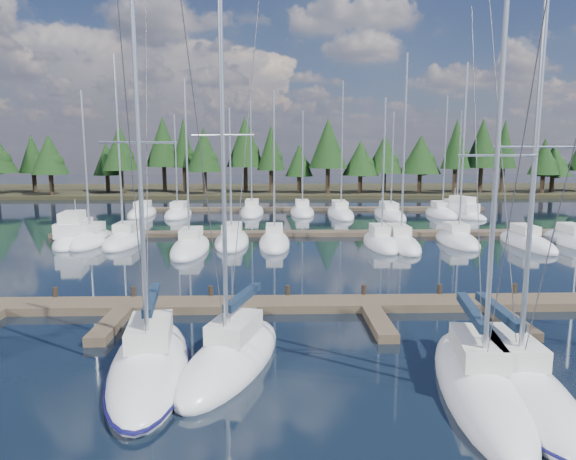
{
  "coord_description": "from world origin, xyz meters",
  "views": [
    {
      "loc": [
        -4.73,
        -6.93,
        7.9
      ],
      "look_at": [
        -3.9,
        22.0,
        3.36
      ],
      "focal_mm": 32.0,
      "sensor_mm": 36.0,
      "label": 1
    }
  ],
  "objects_px": {
    "front_sailboat_3": "(479,383)",
    "main_dock": "(370,307)",
    "front_sailboat_2": "(231,357)",
    "motor_yacht_left": "(75,237)",
    "front_sailboat_1": "(150,363)",
    "front_sailboat_4": "(512,381)",
    "motor_yacht_right": "(459,213)"
  },
  "relations": [
    {
      "from": "front_sailboat_3",
      "to": "main_dock",
      "type": "bearing_deg",
      "value": 103.4
    },
    {
      "from": "main_dock",
      "to": "front_sailboat_2",
      "type": "height_order",
      "value": "front_sailboat_2"
    },
    {
      "from": "motor_yacht_left",
      "to": "main_dock",
      "type": "bearing_deg",
      "value": -41.99
    },
    {
      "from": "main_dock",
      "to": "front_sailboat_2",
      "type": "distance_m",
      "value": 8.85
    },
    {
      "from": "front_sailboat_2",
      "to": "motor_yacht_left",
      "type": "bearing_deg",
      "value": 120.98
    },
    {
      "from": "front_sailboat_1",
      "to": "main_dock",
      "type": "bearing_deg",
      "value": 35.88
    },
    {
      "from": "front_sailboat_1",
      "to": "front_sailboat_4",
      "type": "xyz_separation_m",
      "value": [
        12.38,
        -1.79,
        -0.0
      ]
    },
    {
      "from": "front_sailboat_3",
      "to": "front_sailboat_4",
      "type": "xyz_separation_m",
      "value": [
        1.15,
        0.09,
        -0.01
      ]
    },
    {
      "from": "main_dock",
      "to": "motor_yacht_left",
      "type": "distance_m",
      "value": 29.39
    },
    {
      "from": "front_sailboat_1",
      "to": "motor_yacht_right",
      "type": "height_order",
      "value": "front_sailboat_1"
    },
    {
      "from": "front_sailboat_1",
      "to": "front_sailboat_4",
      "type": "relative_size",
      "value": 1.02
    },
    {
      "from": "main_dock",
      "to": "motor_yacht_right",
      "type": "distance_m",
      "value": 39.63
    },
    {
      "from": "front_sailboat_2",
      "to": "main_dock",
      "type": "bearing_deg",
      "value": 44.53
    },
    {
      "from": "front_sailboat_1",
      "to": "motor_yacht_right",
      "type": "xyz_separation_m",
      "value": [
        26.59,
        42.27,
        0.17
      ]
    },
    {
      "from": "front_sailboat_4",
      "to": "motor_yacht_right",
      "type": "distance_m",
      "value": 46.29
    },
    {
      "from": "main_dock",
      "to": "front_sailboat_3",
      "type": "height_order",
      "value": "front_sailboat_3"
    },
    {
      "from": "front_sailboat_3",
      "to": "motor_yacht_left",
      "type": "bearing_deg",
      "value": 130.26
    },
    {
      "from": "front_sailboat_2",
      "to": "motor_yacht_left",
      "type": "distance_m",
      "value": 30.17
    },
    {
      "from": "main_dock",
      "to": "front_sailboat_2",
      "type": "relative_size",
      "value": 2.89
    },
    {
      "from": "front_sailboat_1",
      "to": "front_sailboat_2",
      "type": "height_order",
      "value": "front_sailboat_2"
    },
    {
      "from": "front_sailboat_1",
      "to": "front_sailboat_4",
      "type": "height_order",
      "value": "front_sailboat_1"
    },
    {
      "from": "front_sailboat_2",
      "to": "front_sailboat_4",
      "type": "distance_m",
      "value": 9.75
    },
    {
      "from": "front_sailboat_1",
      "to": "front_sailboat_2",
      "type": "distance_m",
      "value": 2.93
    },
    {
      "from": "main_dock",
      "to": "front_sailboat_4",
      "type": "xyz_separation_m",
      "value": [
        3.18,
        -8.44,
        0.08
      ]
    },
    {
      "from": "front_sailboat_4",
      "to": "motor_yacht_right",
      "type": "bearing_deg",
      "value": 72.13
    },
    {
      "from": "motor_yacht_left",
      "to": "front_sailboat_3",
      "type": "bearing_deg",
      "value": -49.74
    },
    {
      "from": "main_dock",
      "to": "front_sailboat_1",
      "type": "height_order",
      "value": "front_sailboat_1"
    },
    {
      "from": "main_dock",
      "to": "front_sailboat_2",
      "type": "bearing_deg",
      "value": -135.47
    },
    {
      "from": "motor_yacht_right",
      "to": "motor_yacht_left",
      "type": "bearing_deg",
      "value": -157.87
    },
    {
      "from": "front_sailboat_4",
      "to": "front_sailboat_1",
      "type": "bearing_deg",
      "value": 171.79
    },
    {
      "from": "front_sailboat_1",
      "to": "motor_yacht_right",
      "type": "bearing_deg",
      "value": 57.83
    },
    {
      "from": "motor_yacht_left",
      "to": "motor_yacht_right",
      "type": "distance_m",
      "value": 42.35
    }
  ]
}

